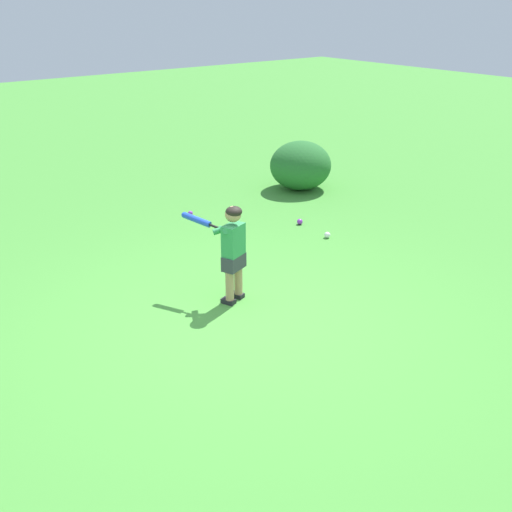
% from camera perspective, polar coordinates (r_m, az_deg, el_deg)
% --- Properties ---
extents(ground_plane, '(40.00, 40.00, 0.00)m').
position_cam_1_polar(ground_plane, '(6.46, -0.58, -6.04)').
color(ground_plane, '#479338').
extents(child_batter, '(0.75, 0.41, 1.08)m').
position_cam_1_polar(child_batter, '(6.66, -2.26, 1.03)').
color(child_batter, '#232328').
rests_on(child_batter, ground).
extents(play_ball_behind_batter, '(0.08, 0.08, 0.08)m').
position_cam_1_polar(play_ball_behind_batter, '(9.15, 3.97, 3.10)').
color(play_ball_behind_batter, purple).
rests_on(play_ball_behind_batter, ground).
extents(play_ball_by_bucket, '(0.08, 0.08, 0.08)m').
position_cam_1_polar(play_ball_by_bucket, '(8.68, 6.44, 1.90)').
color(play_ball_by_bucket, white).
rests_on(play_ball_by_bucket, ground).
extents(play_ball_center_lawn, '(0.07, 0.07, 0.07)m').
position_cam_1_polar(play_ball_center_lawn, '(9.55, -5.93, 3.85)').
color(play_ball_center_lawn, purple).
rests_on(play_ball_center_lawn, ground).
extents(shrub_right_background, '(1.01, 1.04, 0.81)m').
position_cam_1_polar(shrub_right_background, '(10.75, 4.03, 8.14)').
color(shrub_right_background, '#286B2D').
rests_on(shrub_right_background, ground).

